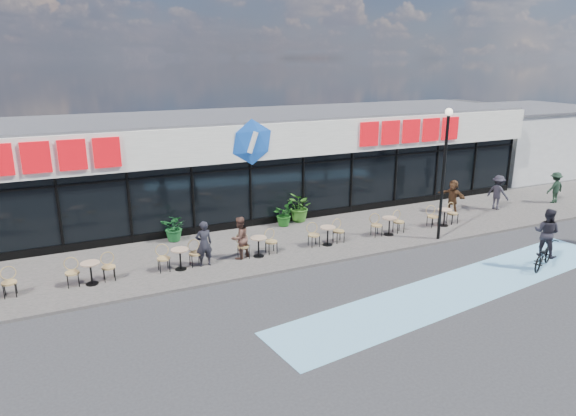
{
  "coord_description": "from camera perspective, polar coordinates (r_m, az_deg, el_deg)",
  "views": [
    {
      "loc": [
        -7.39,
        -12.89,
        7.09
      ],
      "look_at": [
        0.15,
        3.5,
        1.82
      ],
      "focal_mm": 32.0,
      "sensor_mm": 36.0,
      "label": 1
    }
  ],
  "objects": [
    {
      "name": "ground",
      "position": [
        16.46,
        4.68,
        -9.28
      ],
      "size": [
        120.0,
        120.0,
        0.0
      ],
      "primitive_type": "plane",
      "color": "#28282B",
      "rests_on": "ground"
    },
    {
      "name": "pedestrian_c",
      "position": [
        28.96,
        27.55,
        2.04
      ],
      "size": [
        1.02,
        0.61,
        1.56
      ],
      "primitive_type": "imported",
      "rotation": [
        0.0,
        0.0,
        3.17
      ],
      "color": "black",
      "rests_on": "sidewalk"
    },
    {
      "name": "building",
      "position": [
        24.45,
        -6.66,
        4.97
      ],
      "size": [
        30.6,
        6.57,
        4.75
      ],
      "color": "black",
      "rests_on": "ground"
    },
    {
      "name": "bistro_set_6",
      "position": [
        21.51,
        11.04,
        -1.71
      ],
      "size": [
        1.54,
        0.62,
        0.9
      ],
      "color": "tan",
      "rests_on": "sidewalk"
    },
    {
      "name": "sidewalk",
      "position": [
        20.16,
        -1.58,
        -4.15
      ],
      "size": [
        44.0,
        5.0,
        0.1
      ],
      "primitive_type": "cube",
      "color": "#5B5450",
      "rests_on": "ground"
    },
    {
      "name": "bike_lane",
      "position": [
        17.6,
        18.71,
        -8.37
      ],
      "size": [
        14.17,
        4.13,
        0.01
      ],
      "primitive_type": "cube",
      "rotation": [
        0.0,
        0.0,
        0.14
      ],
      "color": "#6CAACD",
      "rests_on": "ground"
    },
    {
      "name": "potted_plant_mid",
      "position": [
        22.72,
        1.38,
        0.13
      ],
      "size": [
        1.24,
        1.37,
        1.34
      ],
      "primitive_type": "imported",
      "rotation": [
        0.0,
        0.0,
        4.89
      ],
      "color": "#326C1F",
      "rests_on": "sidewalk"
    },
    {
      "name": "bistro_set_7",
      "position": [
        23.26,
        16.84,
        -0.75
      ],
      "size": [
        1.54,
        0.62,
        0.9
      ],
      "color": "tan",
      "rests_on": "sidewalk"
    },
    {
      "name": "lamp_post",
      "position": [
        20.79,
        16.99,
        4.75
      ],
      "size": [
        0.28,
        0.28,
        5.2
      ],
      "color": "black",
      "rests_on": "sidewalk"
    },
    {
      "name": "pedestrian_b",
      "position": [
        26.52,
        22.28,
        1.62
      ],
      "size": [
        0.83,
        1.18,
        1.66
      ],
      "primitive_type": "imported",
      "rotation": [
        0.0,
        0.0,
        1.79
      ],
      "color": "black",
      "rests_on": "sidewalk"
    },
    {
      "name": "bistro_set_5",
      "position": [
        20.03,
        4.3,
        -2.8
      ],
      "size": [
        1.54,
        0.62,
        0.9
      ],
      "color": "tan",
      "rests_on": "sidewalk"
    },
    {
      "name": "pedestrian_a",
      "position": [
        25.28,
        17.83,
        1.26
      ],
      "size": [
        0.8,
        1.51,
        1.56
      ],
      "primitive_type": "imported",
      "rotation": [
        0.0,
        0.0,
        -1.32
      ],
      "color": "#422917",
      "rests_on": "sidewalk"
    },
    {
      "name": "bistro_set_4",
      "position": [
        18.87,
        -3.4,
        -4.0
      ],
      "size": [
        1.54,
        0.62,
        0.9
      ],
      "color": "tan",
      "rests_on": "sidewalk"
    },
    {
      "name": "bistro_set_2",
      "position": [
        17.77,
        -21.08,
        -6.43
      ],
      "size": [
        1.54,
        0.62,
        0.9
      ],
      "color": "tan",
      "rests_on": "sidewalk"
    },
    {
      "name": "neighbour_building",
      "position": [
        37.07,
        24.66,
        7.02
      ],
      "size": [
        9.2,
        7.2,
        4.11
      ],
      "color": "silver",
      "rests_on": "ground"
    },
    {
      "name": "potted_plant_left",
      "position": [
        20.82,
        -12.47,
        -2.11
      ],
      "size": [
        1.31,
        1.27,
        1.11
      ],
      "primitive_type": "imported",
      "rotation": [
        0.0,
        0.0,
        5.71
      ],
      "color": "#175122",
      "rests_on": "sidewalk"
    },
    {
      "name": "patron_right",
      "position": [
        18.58,
        -5.39,
        -3.31
      ],
      "size": [
        0.93,
        0.85,
        1.56
      ],
      "primitive_type": "imported",
      "rotation": [
        0.0,
        0.0,
        3.57
      ],
      "color": "brown",
      "rests_on": "sidewalk"
    },
    {
      "name": "bistro_set_3",
      "position": [
        18.1,
        -11.96,
        -5.24
      ],
      "size": [
        1.54,
        0.62,
        0.9
      ],
      "color": "tan",
      "rests_on": "sidewalk"
    },
    {
      "name": "patron_left",
      "position": [
        18.06,
        -9.32,
        -3.93
      ],
      "size": [
        0.61,
        0.41,
        1.63
      ],
      "primitive_type": "imported",
      "rotation": [
        0.0,
        0.0,
        3.18
      ],
      "color": "black",
      "rests_on": "sidewalk"
    },
    {
      "name": "potted_plant_right",
      "position": [
        22.19,
        -0.53,
        -0.66
      ],
      "size": [
        1.16,
        1.22,
        1.05
      ],
      "primitive_type": "imported",
      "rotation": [
        0.0,
        0.0,
        1.08
      ],
      "color": "#1C5919",
      "rests_on": "sidewalk"
    },
    {
      "name": "cyclist_a",
      "position": [
        19.99,
        26.64,
        -3.67
      ],
      "size": [
        1.92,
        1.33,
        2.17
      ],
      "color": "black",
      "rests_on": "ground"
    }
  ]
}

